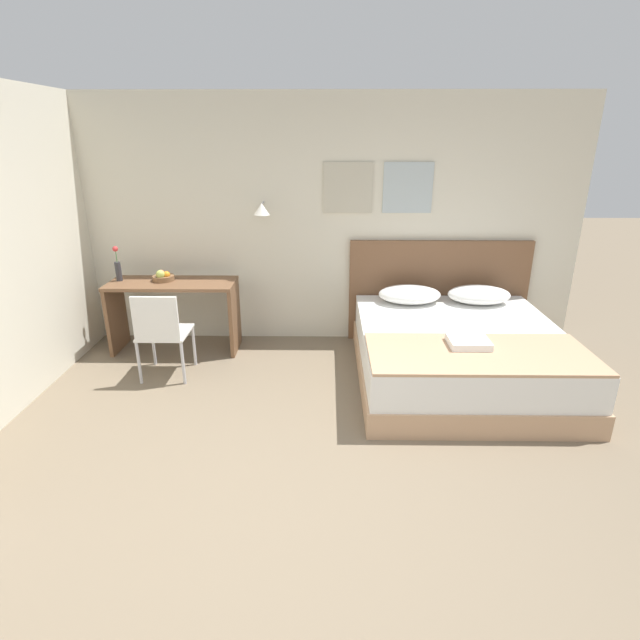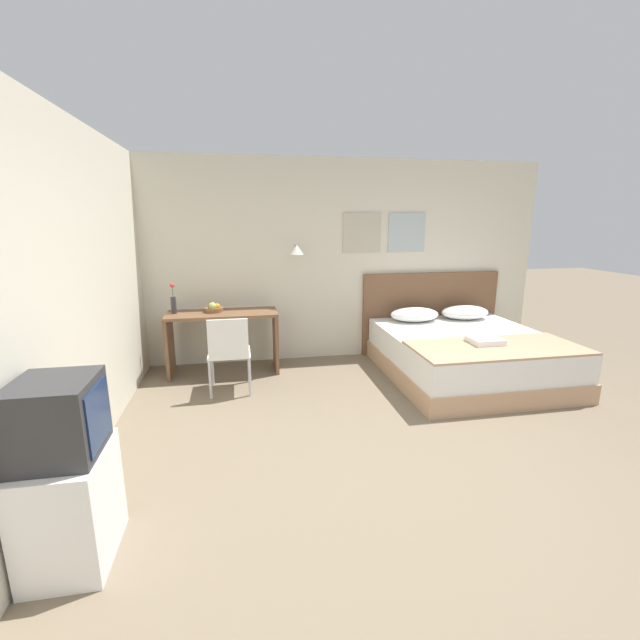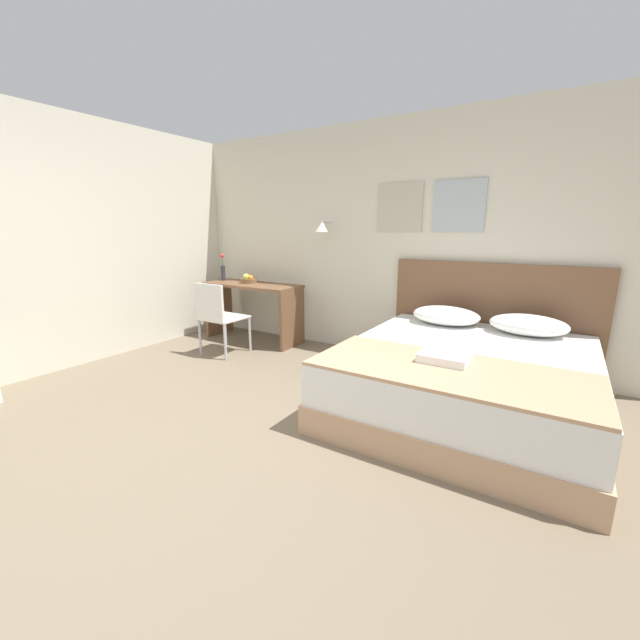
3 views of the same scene
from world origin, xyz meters
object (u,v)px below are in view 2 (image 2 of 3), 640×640
Objects in this scene: desk_chair at (229,349)px; flower_vase at (173,302)px; desk at (223,330)px; fruit_bowl at (214,308)px; bed at (466,356)px; headboard at (430,313)px; pillow_left at (414,314)px; tv_stand at (71,507)px; throw_blanket at (497,348)px; pillow_right at (465,312)px; folded_towel_near_foot at (485,340)px; television at (58,419)px.

flower_vase reaches higher than desk_chair.
flower_vase reaches higher than desk.
bed is at bearing -14.14° from fruit_bowl.
headboard is 3.04× the size of pillow_left.
throw_blanket is at bearing 24.25° from tv_stand.
tv_stand is at bearing -137.52° from pillow_left.
fruit_bowl is (-2.62, -0.00, 0.19)m from pillow_left.
pillow_right is 1.28m from folded_towel_near_foot.
pillow_right is 3.27m from desk_chair.
television reaches higher than throw_blanket.
flower_vase is at bearing 167.77° from bed.
pillow_right is 1.41m from throw_blanket.
folded_towel_near_foot is 0.25× the size of desk.
pillow_right is at bearing 70.54° from folded_towel_near_foot.
pillow_left is 1.78× the size of flower_vase.
pillow_right reaches higher than tv_stand.
headboard reaches higher than flower_vase.
bed is 4.72× the size of television.
flower_vase is at bearing 130.68° from desk_chair.
television is (0.00, 0.00, 0.54)m from tv_stand.
fruit_bowl is at bearing -174.17° from headboard.
flower_vase reaches higher than pillow_right.
throw_blanket is at bearing -105.24° from pillow_right.
folded_towel_near_foot is (-0.06, -1.51, 0.02)m from headboard.
headboard is (0.00, 1.06, 0.31)m from bed.
bed is 0.92m from pillow_right.
television is (-3.58, -1.78, 0.27)m from folded_towel_near_foot.
desk_chair reaches higher than pillow_right.
headboard reaches higher than pillow_right.
headboard is 3.02m from fruit_bowl.
throw_blanket is 1.37× the size of desk.
pillow_right is at bearing 36.76° from tv_stand.
tv_stand is at bearing -110.36° from desk_chair.
headboard is at bearing 90.00° from bed.
tv_stand reaches higher than bed.
flower_vase is (-0.47, -0.00, 0.10)m from fruit_bowl.
flower_vase is (-3.46, -0.31, 0.34)m from headboard.
desk reaches higher than tv_stand.
headboard is 0.48m from pillow_right.
pillow_left is at bearing 116.00° from bed.
pillow_left is 1.51× the size of television.
pillow_left reaches higher than bed.
pillow_left is at bearing 1.05° from desk.
tv_stand is at bearing -143.24° from pillow_right.
desk reaches higher than pillow_left.
throw_blanket is 4.00m from television.
desk_chair is at bearing -83.40° from desk.
desk_chair is at bearing 170.71° from folded_towel_near_foot.
bed is at bearing -12.23° from flower_vase.
desk is at bearing 166.20° from bed.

